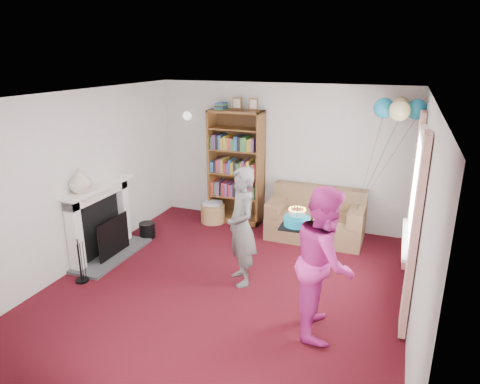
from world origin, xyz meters
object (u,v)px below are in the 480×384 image
at_px(bookcase, 237,168).
at_px(birthday_cake, 297,221).
at_px(person_striped, 242,227).
at_px(person_magenta, 324,261).
at_px(sofa, 316,219).

relative_size(bookcase, birthday_cake, 6.28).
bearing_deg(person_striped, person_magenta, 23.46).
xyz_separation_m(bookcase, birthday_cake, (1.70, -2.47, 0.14)).
distance_m(sofa, person_magenta, 2.64).
height_order(bookcase, sofa, bookcase).
relative_size(person_striped, person_magenta, 0.96).
bearing_deg(bookcase, person_striped, -67.08).
relative_size(bookcase, person_magenta, 1.34).
bearing_deg(bookcase, person_magenta, -52.84).
bearing_deg(person_striped, birthday_cake, 28.09).
bearing_deg(sofa, birthday_cake, -85.30).
height_order(bookcase, person_striped, bookcase).
height_order(person_striped, person_magenta, person_magenta).
bearing_deg(sofa, person_striped, -108.74).
bearing_deg(person_magenta, birthday_cake, 42.32).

